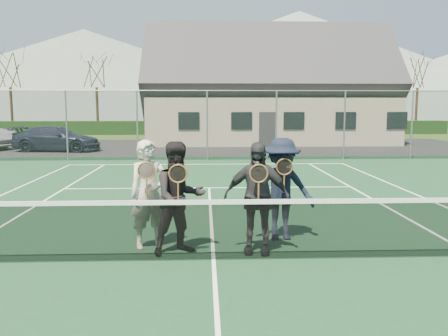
# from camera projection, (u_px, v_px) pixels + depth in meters

# --- Properties ---
(ground) EXTENTS (220.00, 220.00, 0.00)m
(ground) POSITION_uv_depth(u_px,v_px,m) (207.00, 147.00, 27.08)
(ground) COLOR #354B1A
(ground) RESTS_ON ground
(court_surface) EXTENTS (30.00, 30.00, 0.02)m
(court_surface) POSITION_uv_depth(u_px,v_px,m) (214.00, 261.00, 7.27)
(court_surface) COLOR #14381E
(court_surface) RESTS_ON ground
(tarmac_carpark) EXTENTS (40.00, 12.00, 0.01)m
(tarmac_carpark) POSITION_uv_depth(u_px,v_px,m) (136.00, 147.00, 26.92)
(tarmac_carpark) COLOR black
(tarmac_carpark) RESTS_ON ground
(hedge_row) EXTENTS (40.00, 1.20, 1.10)m
(hedge_row) POSITION_uv_depth(u_px,v_px,m) (206.00, 128.00, 38.90)
(hedge_row) COLOR black
(hedge_row) RESTS_ON ground
(hill_west) EXTENTS (110.00, 110.00, 18.00)m
(hill_west) POSITION_uv_depth(u_px,v_px,m) (85.00, 73.00, 99.14)
(hill_west) COLOR #55665C
(hill_west) RESTS_ON ground
(hill_centre) EXTENTS (120.00, 120.00, 22.00)m
(hill_centre) POSITION_uv_depth(u_px,v_px,m) (298.00, 64.00, 100.74)
(hill_centre) COLOR slate
(hill_centre) RESTS_ON ground
(car_c) EXTENTS (4.70, 2.45, 1.30)m
(car_c) POSITION_uv_depth(u_px,v_px,m) (57.00, 139.00, 24.56)
(car_c) COLOR #1B1F37
(car_c) RESTS_ON ground
(court_markings) EXTENTS (11.03, 23.83, 0.01)m
(court_markings) POSITION_uv_depth(u_px,v_px,m) (214.00, 260.00, 7.27)
(court_markings) COLOR white
(court_markings) RESTS_ON court_surface
(tennis_net) EXTENTS (11.68, 0.08, 1.10)m
(tennis_net) POSITION_uv_depth(u_px,v_px,m) (213.00, 227.00, 7.20)
(tennis_net) COLOR slate
(tennis_net) RESTS_ON ground
(perimeter_fence) EXTENTS (30.07, 0.07, 3.02)m
(perimeter_fence) POSITION_uv_depth(u_px,v_px,m) (207.00, 125.00, 20.44)
(perimeter_fence) COLOR slate
(perimeter_fence) RESTS_ON ground
(clubhouse) EXTENTS (15.60, 8.20, 7.70)m
(clubhouse) POSITION_uv_depth(u_px,v_px,m) (268.00, 80.00, 30.68)
(clubhouse) COLOR beige
(clubhouse) RESTS_ON ground
(tree_a) EXTENTS (3.20, 3.20, 7.77)m
(tree_a) POSITION_uv_depth(u_px,v_px,m) (9.00, 63.00, 38.53)
(tree_a) COLOR #362013
(tree_a) RESTS_ON ground
(tree_b) EXTENTS (3.20, 3.20, 7.77)m
(tree_b) POSITION_uv_depth(u_px,v_px,m) (96.00, 63.00, 38.82)
(tree_b) COLOR #332212
(tree_b) RESTS_ON ground
(tree_c) EXTENTS (3.20, 3.20, 7.77)m
(tree_c) POSITION_uv_depth(u_px,v_px,m) (230.00, 64.00, 39.28)
(tree_c) COLOR #392214
(tree_c) RESTS_ON ground
(tree_d) EXTENTS (3.20, 3.20, 7.77)m
(tree_d) POSITION_uv_depth(u_px,v_px,m) (348.00, 64.00, 39.69)
(tree_d) COLOR #332212
(tree_d) RESTS_ON ground
(tree_e) EXTENTS (3.20, 3.20, 7.77)m
(tree_e) POSITION_uv_depth(u_px,v_px,m) (419.00, 64.00, 39.94)
(tree_e) COLOR #3A2215
(tree_e) RESTS_ON ground
(player_a) EXTENTS (0.78, 0.67, 1.80)m
(player_a) POSITION_uv_depth(u_px,v_px,m) (149.00, 194.00, 7.85)
(player_a) COLOR beige
(player_a) RESTS_ON court_surface
(player_b) EXTENTS (1.08, 0.98, 1.80)m
(player_b) POSITION_uv_depth(u_px,v_px,m) (179.00, 198.00, 7.53)
(player_b) COLOR black
(player_b) RESTS_ON court_surface
(player_c) EXTENTS (1.12, 0.64, 1.80)m
(player_c) POSITION_uv_depth(u_px,v_px,m) (257.00, 198.00, 7.54)
(player_c) COLOR #26262B
(player_c) RESTS_ON court_surface
(player_d) EXTENTS (1.17, 0.68, 1.80)m
(player_d) POSITION_uv_depth(u_px,v_px,m) (281.00, 189.00, 8.32)
(player_d) COLOR black
(player_d) RESTS_ON court_surface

